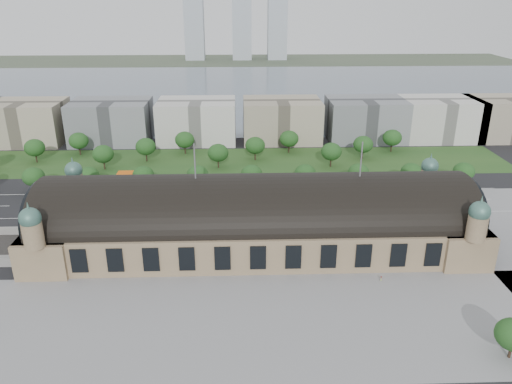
{
  "coord_description": "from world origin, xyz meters",
  "views": [
    {
      "loc": [
        -5.38,
        -155.64,
        83.59
      ],
      "look_at": [
        0.64,
        15.55,
        14.0
      ],
      "focal_mm": 35.0,
      "sensor_mm": 36.0,
      "label": 1
    }
  ],
  "objects_px": {
    "traffic_car_4": "(227,211)",
    "parked_car_3": "(119,218)",
    "parked_car_1": "(77,216)",
    "pedestrian_0": "(381,279)",
    "traffic_car_6": "(426,207)",
    "parked_car_4": "(170,215)",
    "bus_east": "(294,204)",
    "parked_car_6": "(184,219)",
    "parked_car_2": "(124,216)",
    "parked_car_5": "(182,217)",
    "parked_car_0": "(51,217)",
    "bus_mid": "(277,205)",
    "traffic_car_1": "(40,198)",
    "petrol_station": "(136,175)",
    "traffic_car_3": "(220,194)",
    "bus_west": "(209,207)",
    "traffic_car_5": "(369,197)"
  },
  "relations": [
    {
      "from": "traffic_car_1",
      "to": "petrol_station",
      "type": "bearing_deg",
      "value": -57.24
    },
    {
      "from": "bus_east",
      "to": "parked_car_3",
      "type": "bearing_deg",
      "value": 101.32
    },
    {
      "from": "petrol_station",
      "to": "traffic_car_1",
      "type": "xyz_separation_m",
      "value": [
        -37.42,
        -20.62,
        -2.15
      ]
    },
    {
      "from": "bus_west",
      "to": "traffic_car_5",
      "type": "bearing_deg",
      "value": -82.06
    },
    {
      "from": "parked_car_0",
      "to": "parked_car_5",
      "type": "bearing_deg",
      "value": 57.71
    },
    {
      "from": "traffic_car_3",
      "to": "parked_car_6",
      "type": "relative_size",
      "value": 1.05
    },
    {
      "from": "traffic_car_6",
      "to": "bus_mid",
      "type": "distance_m",
      "value": 61.28
    },
    {
      "from": "traffic_car_4",
      "to": "pedestrian_0",
      "type": "distance_m",
      "value": 71.7
    },
    {
      "from": "traffic_car_1",
      "to": "traffic_car_5",
      "type": "xyz_separation_m",
      "value": [
        141.39,
        -4.39,
        -0.01
      ]
    },
    {
      "from": "traffic_car_6",
      "to": "parked_car_0",
      "type": "height_order",
      "value": "traffic_car_6"
    },
    {
      "from": "parked_car_3",
      "to": "pedestrian_0",
      "type": "height_order",
      "value": "pedestrian_0"
    },
    {
      "from": "parked_car_1",
      "to": "pedestrian_0",
      "type": "distance_m",
      "value": 118.43
    },
    {
      "from": "traffic_car_4",
      "to": "traffic_car_6",
      "type": "bearing_deg",
      "value": 88.66
    },
    {
      "from": "bus_mid",
      "to": "traffic_car_4",
      "type": "bearing_deg",
      "value": 98.46
    },
    {
      "from": "parked_car_0",
      "to": "parked_car_6",
      "type": "height_order",
      "value": "parked_car_6"
    },
    {
      "from": "traffic_car_4",
      "to": "pedestrian_0",
      "type": "xyz_separation_m",
      "value": [
        48.44,
        -52.86,
        0.09
      ]
    },
    {
      "from": "traffic_car_3",
      "to": "traffic_car_6",
      "type": "height_order",
      "value": "traffic_car_3"
    },
    {
      "from": "bus_east",
      "to": "traffic_car_1",
      "type": "bearing_deg",
      "value": 87.58
    },
    {
      "from": "parked_car_1",
      "to": "bus_east",
      "type": "relative_size",
      "value": 0.47
    },
    {
      "from": "parked_car_5",
      "to": "bus_mid",
      "type": "height_order",
      "value": "bus_mid"
    },
    {
      "from": "traffic_car_6",
      "to": "parked_car_4",
      "type": "distance_m",
      "value": 104.59
    },
    {
      "from": "parked_car_1",
      "to": "bus_west",
      "type": "height_order",
      "value": "bus_west"
    },
    {
      "from": "parked_car_3",
      "to": "parked_car_5",
      "type": "bearing_deg",
      "value": 51.51
    },
    {
      "from": "traffic_car_5",
      "to": "bus_west",
      "type": "xyz_separation_m",
      "value": [
        -68.21,
        -10.06,
        0.97
      ]
    },
    {
      "from": "parked_car_2",
      "to": "parked_car_3",
      "type": "relative_size",
      "value": 1.34
    },
    {
      "from": "parked_car_0",
      "to": "parked_car_5",
      "type": "xyz_separation_m",
      "value": [
        51.82,
        -1.61,
        0.16
      ]
    },
    {
      "from": "traffic_car_3",
      "to": "parked_car_1",
      "type": "bearing_deg",
      "value": 112.8
    },
    {
      "from": "parked_car_6",
      "to": "bus_east",
      "type": "bearing_deg",
      "value": 73.83
    },
    {
      "from": "bus_east",
      "to": "traffic_car_5",
      "type": "bearing_deg",
      "value": -71.69
    },
    {
      "from": "parked_car_4",
      "to": "traffic_car_5",
      "type": "bearing_deg",
      "value": 77.88
    },
    {
      "from": "traffic_car_6",
      "to": "traffic_car_5",
      "type": "bearing_deg",
      "value": -122.36
    },
    {
      "from": "traffic_car_4",
      "to": "parked_car_6",
      "type": "distance_m",
      "value": 18.39
    },
    {
      "from": "parked_car_1",
      "to": "pedestrian_0",
      "type": "bearing_deg",
      "value": 32.08
    },
    {
      "from": "parked_car_1",
      "to": "parked_car_6",
      "type": "xyz_separation_m",
      "value": [
        42.26,
        -4.0,
        -0.03
      ]
    },
    {
      "from": "traffic_car_6",
      "to": "parked_car_6",
      "type": "height_order",
      "value": "parked_car_6"
    },
    {
      "from": "parked_car_3",
      "to": "parked_car_6",
      "type": "distance_m",
      "value": 25.57
    },
    {
      "from": "parked_car_2",
      "to": "parked_car_5",
      "type": "xyz_separation_m",
      "value": [
        23.16,
        -1.61,
        0.06
      ]
    },
    {
      "from": "parked_car_6",
      "to": "pedestrian_0",
      "type": "distance_m",
      "value": 79.62
    },
    {
      "from": "traffic_car_4",
      "to": "parked_car_3",
      "type": "distance_m",
      "value": 42.63
    },
    {
      "from": "traffic_car_6",
      "to": "pedestrian_0",
      "type": "distance_m",
      "value": 63.75
    },
    {
      "from": "parked_car_0",
      "to": "parked_car_3",
      "type": "bearing_deg",
      "value": 56.01
    },
    {
      "from": "parked_car_4",
      "to": "parked_car_0",
      "type": "bearing_deg",
      "value": -112.52
    },
    {
      "from": "traffic_car_4",
      "to": "parked_car_0",
      "type": "height_order",
      "value": "traffic_car_4"
    },
    {
      "from": "parked_car_2",
      "to": "traffic_car_3",
      "type": "bearing_deg",
      "value": 91.82
    },
    {
      "from": "traffic_car_4",
      "to": "parked_car_3",
      "type": "height_order",
      "value": "traffic_car_4"
    },
    {
      "from": "traffic_car_6",
      "to": "traffic_car_3",
      "type": "bearing_deg",
      "value": -106.67
    },
    {
      "from": "parked_car_0",
      "to": "parked_car_6",
      "type": "relative_size",
      "value": 0.72
    },
    {
      "from": "parked_car_1",
      "to": "parked_car_4",
      "type": "xyz_separation_m",
      "value": [
        36.39,
        0.0,
        -0.14
      ]
    },
    {
      "from": "traffic_car_6",
      "to": "bus_east",
      "type": "height_order",
      "value": "bus_east"
    },
    {
      "from": "traffic_car_3",
      "to": "parked_car_4",
      "type": "relative_size",
      "value": 1.38
    }
  ]
}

